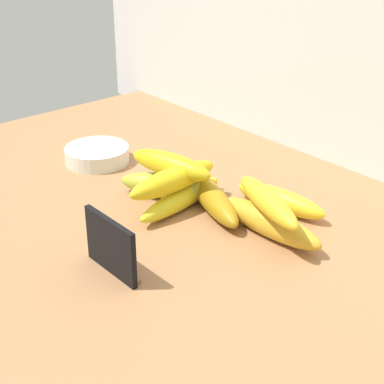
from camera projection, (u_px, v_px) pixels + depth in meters
counter_top at (151, 215)px, 104.24cm from camera, size 110.00×76.00×3.00cm
chalkboard_sign at (111, 248)px, 84.37cm from camera, size 11.00×1.80×8.40cm
fruit_bowl at (97, 155)px, 119.98cm from camera, size 12.49×12.49×3.07cm
banana_0 at (269, 223)px, 94.31cm from camera, size 19.98×4.82×4.29cm
banana_1 at (280, 200)px, 101.62cm from camera, size 17.29×6.30×3.82cm
banana_2 at (181, 199)px, 102.43cm from camera, size 6.74×19.87×3.46cm
banana_3 at (167, 186)px, 105.64cm from camera, size 17.00×12.38×4.38cm
banana_4 at (212, 198)px, 101.76cm from camera, size 20.04×11.09×4.19cm
banana_5 at (174, 179)px, 100.38cm from camera, size 4.98×18.28×4.07cm
banana_6 at (172, 166)px, 103.03cm from camera, size 16.70×7.68×4.13cm
banana_7 at (268, 201)px, 92.14cm from camera, size 17.89×9.36×3.52cm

